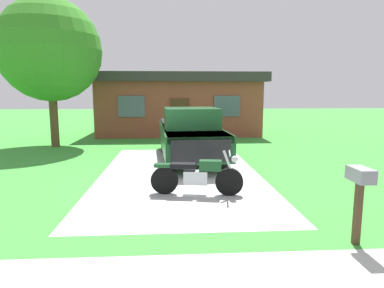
{
  "coord_description": "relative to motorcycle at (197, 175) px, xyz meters",
  "views": [
    {
      "loc": [
        -0.25,
        -9.86,
        2.43
      ],
      "look_at": [
        0.37,
        0.04,
        0.9
      ],
      "focal_mm": 31.47,
      "sensor_mm": 36.0,
      "label": 1
    }
  ],
  "objects": [
    {
      "name": "ground_plane",
      "position": [
        -0.36,
        2.09,
        -0.47
      ],
      "size": [
        80.0,
        80.0,
        0.0
      ],
      "primitive_type": "plane",
      "color": "green"
    },
    {
      "name": "pickup_truck",
      "position": [
        0.05,
        4.31,
        0.48
      ],
      "size": [
        2.34,
        5.73,
        1.9
      ],
      "color": "black",
      "rests_on": "ground"
    },
    {
      "name": "mailbox",
      "position": [
        2.35,
        -2.81,
        0.51
      ],
      "size": [
        0.26,
        0.48,
        1.26
      ],
      "color": "#4C3823",
      "rests_on": "ground"
    },
    {
      "name": "driveway_pad",
      "position": [
        -0.36,
        2.09,
        -0.47
      ],
      "size": [
        4.7,
        8.66,
        0.01
      ],
      "primitive_type": "cube",
      "color": "#B6B6B6",
      "rests_on": "ground"
    },
    {
      "name": "motorcycle",
      "position": [
        0.0,
        0.0,
        0.0
      ],
      "size": [
        2.2,
        0.71,
        1.09
      ],
      "color": "black",
      "rests_on": "ground"
    },
    {
      "name": "shade_tree",
      "position": [
        -5.86,
        7.65,
        3.76
      ],
      "size": [
        4.45,
        4.45,
        6.47
      ],
      "color": "brown",
      "rests_on": "ground"
    },
    {
      "name": "neighbor_house",
      "position": [
        -0.15,
        12.58,
        1.32
      ],
      "size": [
        9.6,
        5.6,
        3.5
      ],
      "color": "brown",
      "rests_on": "ground"
    }
  ]
}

